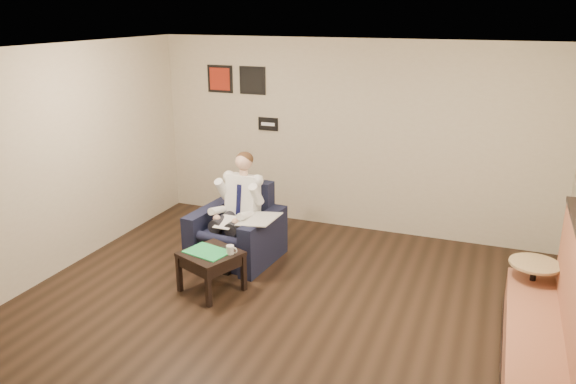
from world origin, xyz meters
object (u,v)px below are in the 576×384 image
(smartphone, at_px, (225,249))
(cafe_table, at_px, (531,290))
(side_table, at_px, (211,272))
(coffee_mug, at_px, (230,250))
(armchair, at_px, (236,224))
(seated_man, at_px, (230,214))
(green_folder, at_px, (207,252))
(banquette, at_px, (545,310))

(smartphone, height_order, cafe_table, cafe_table)
(side_table, bearing_deg, coffee_mug, 11.91)
(armchair, relative_size, coffee_mug, 9.82)
(seated_man, height_order, cafe_table, seated_man)
(green_folder, relative_size, banquette, 0.19)
(smartphone, relative_size, banquette, 0.06)
(seated_man, relative_size, green_folder, 2.75)
(seated_man, relative_size, smartphone, 8.84)
(seated_man, bearing_deg, armchair, 90.00)
(coffee_mug, height_order, cafe_table, cafe_table)
(green_folder, xyz_separation_m, banquette, (3.57, -0.34, 0.16))
(armchair, xyz_separation_m, smartphone, (0.24, -0.77, 0.00))
(armchair, height_order, smartphone, armchair)
(armchair, height_order, coffee_mug, armchair)
(green_folder, height_order, smartphone, green_folder)
(armchair, relative_size, green_folder, 2.07)
(green_folder, relative_size, cafe_table, 0.76)
(cafe_table, bearing_deg, armchair, 176.63)
(banquette, xyz_separation_m, cafe_table, (-0.05, 1.04, -0.33))
(green_folder, xyz_separation_m, cafe_table, (3.52, 0.71, -0.17))
(seated_man, bearing_deg, green_folder, -78.49)
(cafe_table, bearing_deg, banquette, -87.13)
(green_folder, height_order, coffee_mug, coffee_mug)
(smartphone, relative_size, cafe_table, 0.24)
(side_table, distance_m, banquette, 3.57)
(seated_man, distance_m, cafe_table, 3.63)
(coffee_mug, distance_m, cafe_table, 3.32)
(banquette, height_order, cafe_table, banquette)
(smartphone, distance_m, cafe_table, 3.41)
(seated_man, height_order, banquette, seated_man)
(coffee_mug, xyz_separation_m, banquette, (3.30, -0.40, 0.11))
(armchair, distance_m, banquette, 3.87)
(seated_man, bearing_deg, cafe_table, 3.38)
(armchair, distance_m, cafe_table, 3.61)
(armchair, relative_size, cafe_table, 1.57)
(banquette, bearing_deg, coffee_mug, 173.17)
(armchair, bearing_deg, seated_man, -90.00)
(armchair, height_order, banquette, banquette)
(armchair, height_order, side_table, armchair)
(armchair, distance_m, coffee_mug, 0.93)
(green_folder, relative_size, coffee_mug, 4.74)
(coffee_mug, height_order, smartphone, coffee_mug)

